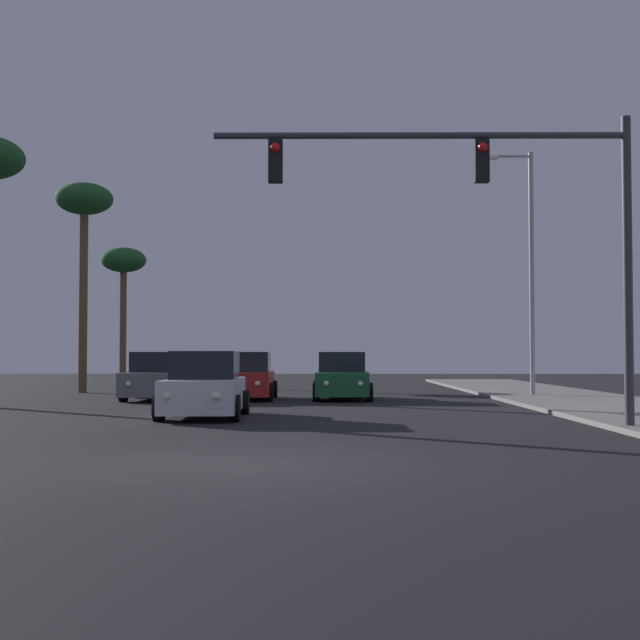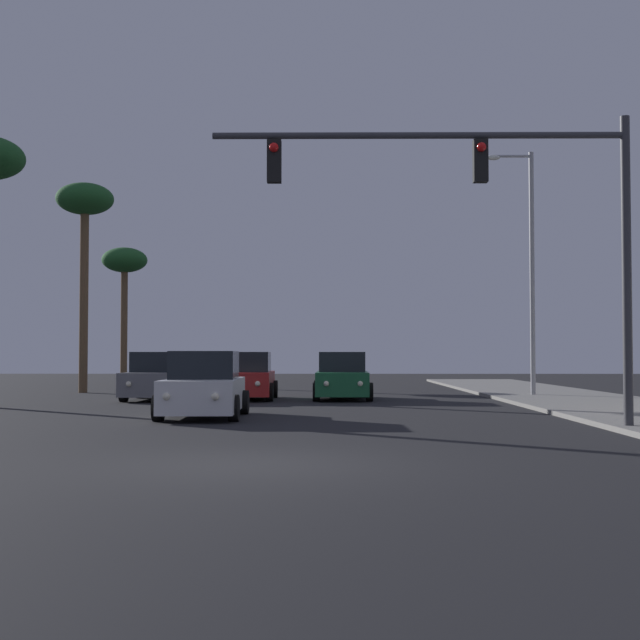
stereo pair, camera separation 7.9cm
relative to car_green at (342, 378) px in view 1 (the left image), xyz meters
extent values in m
plane|color=black|center=(-1.63, -18.56, -0.76)|extent=(120.00, 120.00, 0.00)
cube|color=#195933|center=(0.00, -0.04, -0.18)|extent=(1.86, 4.23, 0.80)
cube|color=black|center=(0.00, 0.11, 0.57)|extent=(1.63, 2.02, 0.70)
cylinder|color=black|center=(-0.90, -1.34, -0.44)|extent=(0.24, 0.64, 0.64)
cylinder|color=black|center=(0.90, -1.34, -0.44)|extent=(0.24, 0.64, 0.64)
cylinder|color=black|center=(-0.90, 1.27, -0.44)|extent=(0.24, 0.64, 0.64)
cylinder|color=black|center=(0.90, 1.27, -0.44)|extent=(0.24, 0.64, 0.64)
sphere|color=#F2EACC|center=(-0.56, -2.16, -0.13)|extent=(0.18, 0.18, 0.18)
sphere|color=#F2EACC|center=(0.56, -2.16, -0.13)|extent=(0.18, 0.18, 0.18)
cube|color=maroon|center=(-3.38, -0.09, -0.18)|extent=(1.86, 4.22, 0.80)
cube|color=black|center=(-3.38, 0.06, 0.57)|extent=(1.63, 2.02, 0.70)
cylinder|color=black|center=(-4.28, -1.40, -0.44)|extent=(0.24, 0.64, 0.64)
cylinder|color=black|center=(-2.48, -1.40, -0.44)|extent=(0.24, 0.64, 0.64)
cylinder|color=black|center=(-4.28, 1.21, -0.44)|extent=(0.24, 0.64, 0.64)
cylinder|color=black|center=(-2.48, 1.21, -0.44)|extent=(0.24, 0.64, 0.64)
sphere|color=#F2EACC|center=(-3.94, -2.21, -0.13)|extent=(0.18, 0.18, 0.18)
sphere|color=#F2EACC|center=(-2.82, -2.21, -0.13)|extent=(0.18, 0.18, 0.18)
cube|color=silver|center=(-3.65, -9.07, -0.18)|extent=(1.90, 4.24, 0.80)
cube|color=black|center=(-3.65, -8.92, 0.57)|extent=(1.65, 2.04, 0.70)
cylinder|color=black|center=(-4.55, -10.37, -0.44)|extent=(0.24, 0.64, 0.64)
cylinder|color=black|center=(-2.75, -10.37, -0.44)|extent=(0.24, 0.64, 0.64)
cylinder|color=black|center=(-4.55, -7.77, -0.44)|extent=(0.24, 0.64, 0.64)
cylinder|color=black|center=(-2.75, -7.77, -0.44)|extent=(0.24, 0.64, 0.64)
sphere|color=#F2EACC|center=(-4.21, -11.19, -0.13)|extent=(0.18, 0.18, 0.18)
sphere|color=#F2EACC|center=(-3.09, -11.19, -0.13)|extent=(0.18, 0.18, 0.18)
cube|color=slate|center=(-6.46, -0.42, -0.18)|extent=(1.96, 4.27, 0.80)
cube|color=black|center=(-6.46, -0.27, 0.57)|extent=(1.68, 2.06, 0.70)
cylinder|color=black|center=(-7.36, -1.72, -0.44)|extent=(0.24, 0.64, 0.64)
cylinder|color=black|center=(-5.56, -1.72, -0.44)|extent=(0.24, 0.64, 0.64)
cylinder|color=black|center=(-7.36, 0.89, -0.44)|extent=(0.24, 0.64, 0.64)
cylinder|color=black|center=(-5.56, 0.89, -0.44)|extent=(0.24, 0.64, 0.64)
sphere|color=#F2EACC|center=(-7.01, -2.54, -0.13)|extent=(0.18, 0.18, 0.18)
sphere|color=#F2EACC|center=(-5.90, -2.54, -0.13)|extent=(0.18, 0.18, 0.18)
cylinder|color=#38383D|center=(5.75, -12.92, 2.61)|extent=(0.20, 0.20, 6.50)
cylinder|color=#38383D|center=(1.40, -12.92, 5.46)|extent=(8.70, 0.14, 0.14)
cube|color=black|center=(2.71, -12.92, 4.91)|extent=(0.30, 0.24, 0.90)
sphere|color=red|center=(2.71, -13.06, 5.18)|extent=(0.20, 0.20, 0.20)
cube|color=black|center=(-1.65, -12.92, 4.91)|extent=(0.30, 0.24, 0.90)
sphere|color=red|center=(-1.65, -13.06, 5.18)|extent=(0.20, 0.20, 0.20)
cylinder|color=#99999E|center=(7.06, 1.35, 3.86)|extent=(0.18, 0.18, 9.00)
cylinder|color=#99999E|center=(6.36, 1.35, 8.21)|extent=(1.40, 0.10, 0.10)
ellipsoid|color=silver|center=(5.66, 1.35, 8.16)|extent=(0.50, 0.24, 0.20)
cylinder|color=brown|center=(-10.70, 5.44, 3.06)|extent=(0.36, 0.36, 7.64)
ellipsoid|color=#1E5123|center=(-10.70, 5.44, 7.36)|extent=(2.40, 2.40, 1.32)
cylinder|color=brown|center=(-11.30, 15.44, 2.30)|extent=(0.36, 0.36, 6.13)
ellipsoid|color=#1E5123|center=(-11.30, 15.44, 5.84)|extent=(2.40, 2.40, 1.32)
camera|label=1|loc=(-0.60, -31.56, 0.84)|focal=50.00mm
camera|label=2|loc=(-0.52, -31.56, 0.84)|focal=50.00mm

